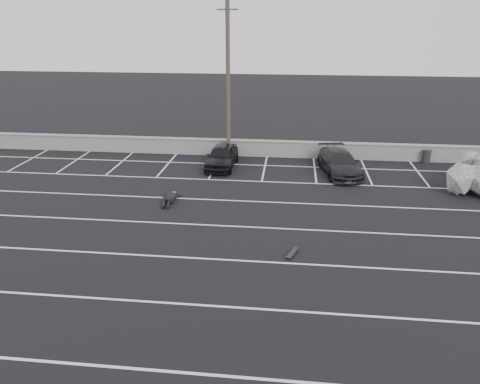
# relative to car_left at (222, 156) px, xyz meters

# --- Properties ---
(ground) EXTENTS (120.00, 120.00, 0.00)m
(ground) POSITION_rel_car_left_xyz_m (1.58, -11.40, -0.68)
(ground) COLOR black
(ground) RESTS_ON ground
(seawall) EXTENTS (50.00, 0.45, 1.06)m
(seawall) POSITION_rel_car_left_xyz_m (1.58, 2.60, -0.13)
(seawall) COLOR gray
(seawall) RESTS_ON ground
(stall_lines) EXTENTS (36.00, 20.05, 0.01)m
(stall_lines) POSITION_rel_car_left_xyz_m (1.49, -6.99, -0.68)
(stall_lines) COLOR silver
(stall_lines) RESTS_ON ground
(car_left) EXTENTS (1.78, 4.06, 1.36)m
(car_left) POSITION_rel_car_left_xyz_m (0.00, 0.00, 0.00)
(car_left) COLOR black
(car_left) RESTS_ON ground
(car_right) EXTENTS (2.67, 4.83, 1.32)m
(car_right) POSITION_rel_car_left_xyz_m (6.93, -0.51, -0.02)
(car_right) COLOR black
(car_right) RESTS_ON ground
(utility_pole) EXTENTS (1.28, 0.26, 9.57)m
(utility_pole) POSITION_rel_car_left_xyz_m (0.16, 1.80, 4.16)
(utility_pole) COLOR #4C4238
(utility_pole) RESTS_ON ground
(trash_bin) EXTENTS (0.60, 0.60, 0.84)m
(trash_bin) POSITION_rel_car_left_xyz_m (12.46, 2.20, -0.26)
(trash_bin) COLOR #27272A
(trash_bin) RESTS_ON ground
(person) EXTENTS (0.99, 2.43, 0.48)m
(person) POSITION_rel_car_left_xyz_m (-1.71, -5.61, -0.44)
(person) COLOR black
(person) RESTS_ON ground
(skateboard) EXTENTS (0.45, 0.81, 0.10)m
(skateboard) POSITION_rel_car_left_xyz_m (4.31, -10.74, -0.61)
(skateboard) COLOR black
(skateboard) RESTS_ON ground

